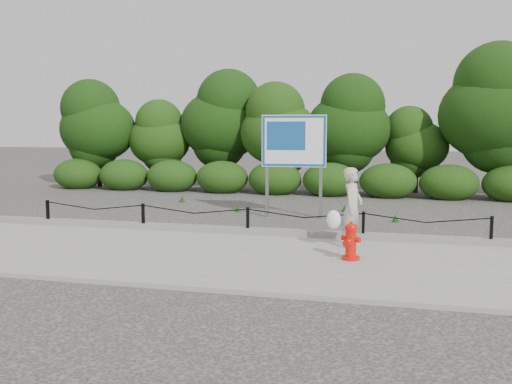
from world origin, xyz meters
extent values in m
plane|color=#2D2B28|center=(0.00, 0.00, 0.00)|extent=(90.00, 90.00, 0.00)
cube|color=gray|center=(0.00, -2.00, 0.04)|extent=(14.00, 4.00, 0.08)
cube|color=slate|center=(0.00, 0.05, 0.15)|extent=(14.00, 0.22, 0.14)
cube|color=black|center=(-5.00, 0.00, 0.38)|extent=(0.06, 0.06, 0.60)
cube|color=black|center=(-2.50, 0.00, 0.38)|extent=(0.06, 0.06, 0.60)
cube|color=black|center=(0.00, 0.00, 0.38)|extent=(0.06, 0.06, 0.60)
cube|color=black|center=(2.50, 0.00, 0.38)|extent=(0.06, 0.06, 0.60)
cube|color=black|center=(5.00, 0.00, 0.38)|extent=(0.06, 0.06, 0.60)
cylinder|color=black|center=(-3.75, 0.00, 0.60)|extent=(2.50, 0.02, 0.02)
cylinder|color=black|center=(-1.25, 0.00, 0.60)|extent=(2.50, 0.02, 0.02)
cylinder|color=black|center=(1.25, 0.00, 0.60)|extent=(2.50, 0.02, 0.02)
cylinder|color=black|center=(3.75, 0.00, 0.60)|extent=(2.50, 0.02, 0.02)
cylinder|color=black|center=(-8.50, 8.60, 1.06)|extent=(0.18, 0.18, 2.11)
ellipsoid|color=#234F12|center=(-8.50, 8.60, 2.53)|extent=(3.12, 2.70, 3.38)
cylinder|color=black|center=(-6.00, 9.00, 0.86)|extent=(0.18, 0.18, 1.71)
ellipsoid|color=#234F12|center=(-6.00, 9.00, 2.06)|extent=(2.54, 2.19, 2.74)
cylinder|color=black|center=(-3.50, 9.40, 1.14)|extent=(0.18, 0.18, 2.28)
ellipsoid|color=#234F12|center=(-3.50, 9.40, 2.74)|extent=(3.37, 2.92, 3.65)
cylinder|color=black|center=(-1.00, 8.60, 1.00)|extent=(0.18, 0.18, 1.99)
ellipsoid|color=#234F12|center=(-1.00, 8.60, 2.39)|extent=(2.95, 2.55, 3.19)
cylinder|color=black|center=(1.50, 9.00, 1.06)|extent=(0.18, 0.18, 2.13)
ellipsoid|color=#234F12|center=(1.50, 9.00, 2.55)|extent=(3.15, 2.72, 3.41)
cylinder|color=black|center=(4.00, 9.40, 0.78)|extent=(0.18, 0.18, 1.56)
ellipsoid|color=#234F12|center=(4.00, 9.40, 1.87)|extent=(2.30, 1.99, 2.49)
cylinder|color=black|center=(6.50, 8.60, 1.29)|extent=(0.18, 0.18, 2.57)
ellipsoid|color=#234F12|center=(6.50, 8.60, 3.09)|extent=(3.81, 3.29, 4.11)
cylinder|color=red|center=(2.36, -1.77, 0.11)|extent=(0.42, 0.42, 0.05)
cylinder|color=red|center=(2.36, -1.77, 0.38)|extent=(0.26, 0.26, 0.48)
cylinder|color=red|center=(2.36, -1.77, 0.63)|extent=(0.30, 0.30, 0.04)
ellipsoid|color=red|center=(2.36, -1.77, 0.66)|extent=(0.27, 0.27, 0.15)
cylinder|color=red|center=(2.36, -1.77, 0.75)|extent=(0.07, 0.07, 0.04)
cylinder|color=red|center=(2.24, -1.72, 0.46)|extent=(0.12, 0.13, 0.10)
cylinder|color=red|center=(2.48, -1.82, 0.46)|extent=(0.12, 0.13, 0.10)
cylinder|color=red|center=(2.30, -1.90, 0.40)|extent=(0.17, 0.15, 0.13)
cylinder|color=slate|center=(2.33, -1.88, 0.33)|extent=(0.01, 0.05, 0.10)
imported|color=#B7B19D|center=(2.31, -0.71, 0.87)|extent=(0.52, 0.65, 1.57)
ellipsoid|color=white|center=(1.96, -0.86, 0.63)|extent=(0.28, 0.22, 0.38)
cube|color=slate|center=(-0.19, 2.84, 1.37)|extent=(0.09, 0.09, 2.75)
cube|color=slate|center=(1.25, 2.93, 1.37)|extent=(0.09, 0.09, 2.75)
cube|color=white|center=(0.53, 2.83, 2.06)|extent=(1.72, 0.17, 1.37)
cube|color=#134D8D|center=(0.53, 2.80, 2.06)|extent=(1.68, 0.12, 1.33)
cube|color=#134D8D|center=(0.33, 2.78, 2.20)|extent=(1.03, 0.07, 0.76)
camera|label=1|loc=(2.94, -11.38, 2.45)|focal=38.00mm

